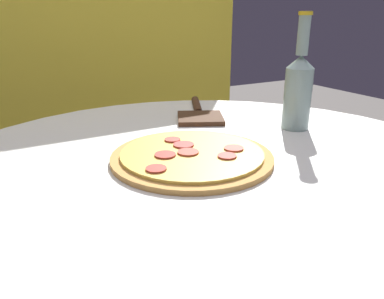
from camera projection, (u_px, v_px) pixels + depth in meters
table at (212, 252)px, 0.73m from camera, size 1.09×1.09×0.77m
fence_panel at (89, 103)px, 1.40m from camera, size 1.24×0.04×1.42m
pizza at (192, 156)px, 0.70m from camera, size 0.30×0.30×0.02m
beer_bottle at (298, 88)px, 0.86m from camera, size 0.06×0.06×0.26m
pizza_paddle at (199, 114)px, 1.00m from camera, size 0.18×0.27×0.02m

